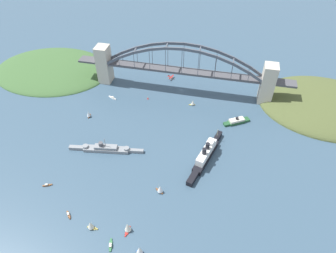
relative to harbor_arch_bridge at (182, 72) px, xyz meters
The scene contains 19 objects.
ground_plane 27.20m from the harbor_arch_bridge, ahead, with size 1400.00×1400.00×0.00m, color #385166.
harbor_arch_bridge is the anchor object (origin of this frame).
headland_west_shore 178.59m from the harbor_arch_bridge, behind, with size 157.72×127.78×24.62m.
headland_east_shore 185.32m from the harbor_arch_bridge, ahead, with size 161.53×126.54×16.40m.
ocean_liner 120.47m from the harbor_arch_bridge, 112.16° to the left, with size 26.45×76.40×19.31m.
naval_cruiser 135.60m from the harbor_arch_bridge, 65.15° to the left, with size 76.39×15.07×16.48m.
harbor_ferry_steamer 90.19m from the harbor_arch_bridge, 146.07° to the left, with size 29.61×21.08×7.65m.
seaplane_taxiing_near_bridge 39.30m from the harbor_arch_bridge, 50.62° to the right, with size 8.50×10.64×4.71m.
small_boat_0 198.90m from the harbor_arch_bridge, 62.17° to the left, with size 8.23×4.61×2.37m.
small_boat_1 201.73m from the harbor_arch_bridge, 88.29° to the left, with size 5.91×9.78×11.06m.
small_boat_2 122.84m from the harbor_arch_bridge, 38.62° to the left, with size 4.38×7.44×8.72m.
small_boat_3 91.77m from the harbor_arch_bridge, 23.87° to the left, with size 11.24×6.03×2.42m.
small_boat_4 40.43m from the harbor_arch_bridge, 124.33° to the left, with size 7.51×5.09×7.67m.
small_boat_5 209.32m from the harbor_arch_bridge, 80.13° to the left, with size 8.95×5.08×9.38m.
small_boat_6 217.73m from the harbor_arch_bridge, 85.96° to the left, with size 4.27×10.58×2.45m.
small_boat_7 160.56m from the harbor_arch_bridge, 93.71° to the left, with size 8.12×6.62×10.12m.
small_boat_8 208.50m from the harbor_arch_bridge, 73.42° to the left, with size 6.50×7.02×2.20m.
small_boat_9 217.72m from the harbor_arch_bridge, 92.27° to the left, with size 8.57×6.17×10.25m.
channel_marker_buoy 53.08m from the harbor_arch_bridge, 36.42° to the left, with size 2.20×2.20×2.75m.
Camera 1 is at (-52.59, 315.50, 225.89)m, focal length 32.46 mm.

